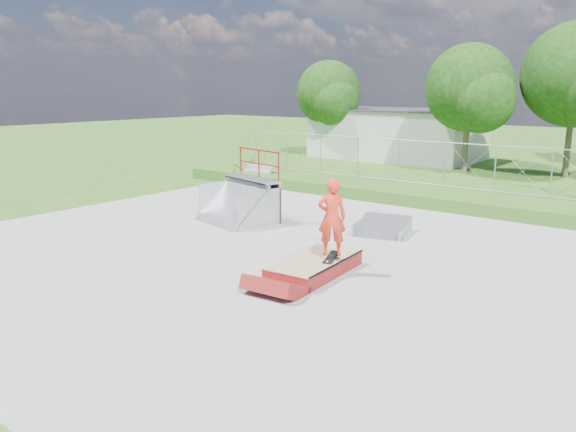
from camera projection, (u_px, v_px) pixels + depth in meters
name	position (u px, v px, depth m)	size (l,w,h in m)	color
ground	(280.00, 260.00, 14.60)	(120.00, 120.00, 0.00)	#2F601B
concrete_pad	(280.00, 259.00, 14.60)	(20.00, 16.00, 0.04)	gray
grass_berm	(432.00, 197.00, 21.85)	(24.00, 3.00, 0.50)	#2F601B
grind_box	(315.00, 267.00, 13.43)	(1.46, 2.70, 0.39)	maroon
quarter_pipe	(235.00, 187.00, 18.46)	(2.37, 2.00, 2.37)	#9EA1A6
flat_bank_ramp	(382.00, 227.00, 17.09)	(1.50, 1.60, 0.46)	#9EA1A6
skateboard	(331.00, 258.00, 13.34)	(0.22, 0.80, 0.02)	black
skater	(332.00, 220.00, 13.13)	(0.67, 0.44, 1.83)	#F23A20
concrete_stairs	(255.00, 175.00, 26.30)	(1.50, 1.60, 0.80)	gray
chain_link_fence	(444.00, 165.00, 22.36)	(20.00, 0.06, 1.80)	#989BA1
utility_building_flat	(397.00, 134.00, 35.98)	(10.00, 6.00, 3.00)	silver
tree_left_near	(473.00, 91.00, 28.42)	(4.76, 4.48, 6.65)	brown
tree_left_far	(330.00, 96.00, 36.05)	(4.42, 4.16, 6.18)	brown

